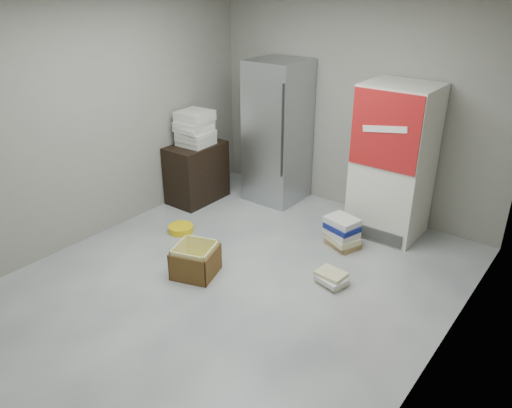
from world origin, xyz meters
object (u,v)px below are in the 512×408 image
object	(u,v)px
coke_cooler	(394,161)
wood_shelf	(197,173)
steel_fridge	(278,132)
phonebook_stack_main	(342,233)
cardboard_box	(196,262)

from	to	relation	value
coke_cooler	wood_shelf	size ratio (longest dim) A/B	2.25
steel_fridge	phonebook_stack_main	distance (m)	1.75
coke_cooler	cardboard_box	world-z (taller)	coke_cooler
wood_shelf	cardboard_box	bearing A→B (deg)	-47.17
wood_shelf	steel_fridge	bearing A→B (deg)	41.31
steel_fridge	phonebook_stack_main	world-z (taller)	steel_fridge
steel_fridge	wood_shelf	world-z (taller)	steel_fridge
steel_fridge	coke_cooler	world-z (taller)	steel_fridge
steel_fridge	coke_cooler	xyz separation A→B (m)	(1.65, -0.01, -0.05)
steel_fridge	wood_shelf	xyz separation A→B (m)	(-0.83, -0.73, -0.55)
steel_fridge	cardboard_box	size ratio (longest dim) A/B	3.59
steel_fridge	phonebook_stack_main	xyz separation A→B (m)	(1.41, -0.68, -0.77)
phonebook_stack_main	cardboard_box	xyz separation A→B (m)	(-0.93, -1.45, -0.04)
coke_cooler	phonebook_stack_main	xyz separation A→B (m)	(-0.24, -0.68, -0.73)
coke_cooler	cardboard_box	bearing A→B (deg)	-118.91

